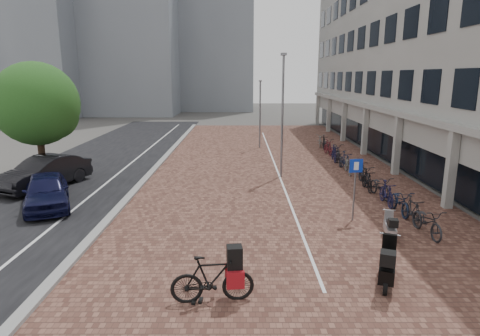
# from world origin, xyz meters

# --- Properties ---
(ground) EXTENTS (140.00, 140.00, 0.00)m
(ground) POSITION_xyz_m (0.00, 0.00, 0.00)
(ground) COLOR #474442
(ground) RESTS_ON ground
(plaza_brick) EXTENTS (14.50, 42.00, 0.04)m
(plaza_brick) POSITION_xyz_m (2.00, 12.00, 0.01)
(plaza_brick) COLOR brown
(plaza_brick) RESTS_ON ground
(street_asphalt) EXTENTS (8.00, 50.00, 0.03)m
(street_asphalt) POSITION_xyz_m (-9.00, 12.00, 0.01)
(street_asphalt) COLOR black
(street_asphalt) RESTS_ON ground
(curb) EXTENTS (0.35, 42.00, 0.14)m
(curb) POSITION_xyz_m (-5.10, 12.00, 0.07)
(curb) COLOR gray
(curb) RESTS_ON ground
(lane_line) EXTENTS (0.12, 44.00, 0.00)m
(lane_line) POSITION_xyz_m (-7.00, 12.00, 0.02)
(lane_line) COLOR white
(lane_line) RESTS_ON street_asphalt
(parking_line) EXTENTS (0.10, 30.00, 0.00)m
(parking_line) POSITION_xyz_m (2.20, 12.00, 0.04)
(parking_line) COLOR white
(parking_line) RESTS_ON plaza_brick
(office_building) EXTENTS (8.40, 40.00, 15.00)m
(office_building) POSITION_xyz_m (12.97, 16.00, 8.44)
(office_building) COLOR #A1A19C
(office_building) RESTS_ON ground
(bg_towers) EXTENTS (33.00, 23.00, 32.00)m
(bg_towers) POSITION_xyz_m (-14.34, 48.94, 13.96)
(bg_towers) COLOR gray
(bg_towers) RESTS_ON ground
(car_navy) EXTENTS (3.34, 4.66, 1.47)m
(car_navy) POSITION_xyz_m (-8.22, 4.08, 0.74)
(car_navy) COLOR black
(car_navy) RESTS_ON ground
(car_dark) EXTENTS (3.46, 5.09, 1.59)m
(car_dark) POSITION_xyz_m (-9.76, 7.25, 0.79)
(car_dark) COLOR black
(car_dark) RESTS_ON ground
(hero_bike) EXTENTS (2.13, 0.82, 1.47)m
(hero_bike) POSITION_xyz_m (-0.68, -3.37, 0.65)
(hero_bike) COLOR black
(hero_bike) RESTS_ON ground
(shoes) EXTENTS (0.35, 0.30, 0.08)m
(shoes) POSITION_xyz_m (-1.06, -3.45, 0.04)
(shoes) COLOR black
(shoes) RESTS_ON ground
(scooter_front) EXTENTS (0.72, 1.44, 0.95)m
(scooter_front) POSITION_xyz_m (5.14, 0.58, 0.47)
(scooter_front) COLOR #AAAAAF
(scooter_front) RESTS_ON ground
(scooter_mid) EXTENTS (1.18, 1.87, 1.23)m
(scooter_mid) POSITION_xyz_m (3.97, -2.45, 0.61)
(scooter_mid) COLOR black
(scooter_mid) RESTS_ON ground
(parking_sign) EXTENTS (0.51, 0.12, 2.46)m
(parking_sign) POSITION_xyz_m (4.38, 2.44, 1.65)
(parking_sign) COLOR slate
(parking_sign) RESTS_ON ground
(lamp_near) EXTENTS (0.12, 0.12, 6.60)m
(lamp_near) POSITION_xyz_m (2.28, 9.47, 3.30)
(lamp_near) COLOR gray
(lamp_near) RESTS_ON ground
(lamp_far) EXTENTS (0.12, 0.12, 5.11)m
(lamp_far) POSITION_xyz_m (1.52, 18.65, 2.55)
(lamp_far) COLOR gray
(lamp_far) RESTS_ON ground
(street_tree) EXTENTS (4.29, 4.29, 6.24)m
(street_tree) POSITION_xyz_m (-10.39, 8.75, 3.96)
(street_tree) COLOR #382619
(street_tree) RESTS_ON ground
(bike_row) EXTENTS (1.22, 20.44, 1.05)m
(bike_row) POSITION_xyz_m (6.40, 10.20, 0.52)
(bike_row) COLOR #222328
(bike_row) RESTS_ON ground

